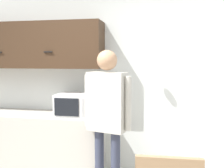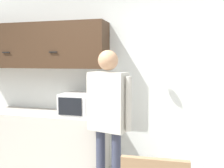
{
  "view_description": "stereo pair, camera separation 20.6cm",
  "coord_description": "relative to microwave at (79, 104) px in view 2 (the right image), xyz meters",
  "views": [
    {
      "loc": [
        0.7,
        -1.61,
        1.65
      ],
      "look_at": [
        0.2,
        1.05,
        1.39
      ],
      "focal_mm": 40.0,
      "sensor_mm": 36.0,
      "label": 1
    },
    {
      "loc": [
        0.9,
        -1.57,
        1.65
      ],
      "look_at": [
        0.2,
        1.05,
        1.39
      ],
      "focal_mm": 40.0,
      "sensor_mm": 36.0,
      "label": 2
    }
  ],
  "objects": [
    {
      "name": "microwave",
      "position": [
        0.0,
        0.0,
        0.0
      ],
      "size": [
        0.47,
        0.4,
        0.3
      ],
      "color": "white",
      "rests_on": "counter"
    },
    {
      "name": "person",
      "position": [
        0.54,
        -0.42,
        0.04
      ],
      "size": [
        0.58,
        0.32,
        1.76
      ],
      "rotation": [
        0.0,
        0.0,
        -0.25
      ],
      "color": "#33384C",
      "rests_on": "ground_plane"
    },
    {
      "name": "counter",
      "position": [
        -0.71,
        0.01,
        -0.6
      ],
      "size": [
        2.13,
        0.59,
        0.89
      ],
      "color": "#BCB7AD",
      "rests_on": "ground_plane"
    },
    {
      "name": "back_wall",
      "position": [
        0.43,
        0.34,
        0.31
      ],
      "size": [
        6.0,
        0.06,
        2.7
      ],
      "color": "silver",
      "rests_on": "ground_plane"
    },
    {
      "name": "upper_cabinets",
      "position": [
        -0.71,
        0.12,
        0.81
      ],
      "size": [
        2.13,
        0.4,
        0.64
      ],
      "color": "#3D2819"
    }
  ]
}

